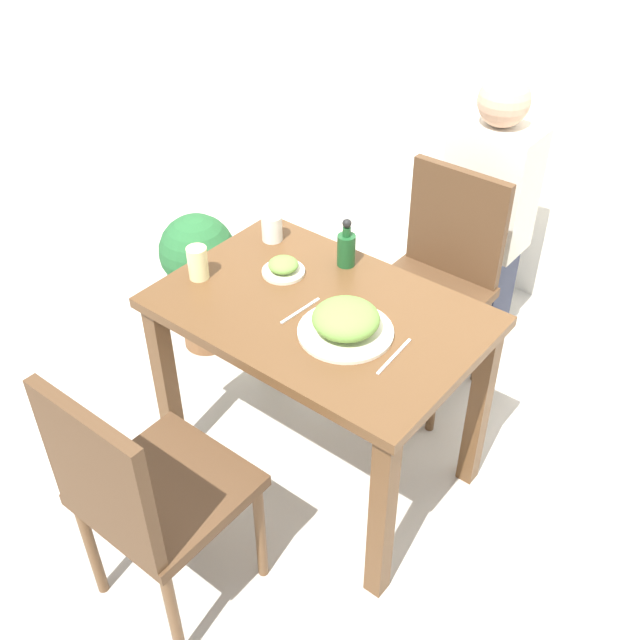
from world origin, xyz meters
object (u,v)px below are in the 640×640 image
(drink_cup, at_px, (272,228))
(potted_plant_left, at_px, (199,269))
(sauce_bottle, at_px, (346,248))
(person_figure, at_px, (486,215))
(juice_glass, at_px, (198,263))
(food_plate, at_px, (346,322))
(chair_near, at_px, (142,492))
(side_plate, at_px, (283,267))
(chair_far, at_px, (437,274))

(drink_cup, bearing_deg, potted_plant_left, 175.06)
(sauce_bottle, relative_size, person_figure, 0.15)
(juice_glass, relative_size, person_figure, 0.10)
(food_plate, relative_size, sauce_bottle, 1.65)
(chair_near, height_order, person_figure, person_figure)
(side_plate, xyz_separation_m, sauce_bottle, (0.13, 0.17, 0.04))
(drink_cup, bearing_deg, sauce_bottle, 6.49)
(sauce_bottle, bearing_deg, chair_near, -87.63)
(side_plate, height_order, juice_glass, juice_glass)
(juice_glass, distance_m, person_figure, 1.29)
(food_plate, distance_m, side_plate, 0.37)
(chair_far, xyz_separation_m, potted_plant_left, (-0.88, -0.42, -0.12))
(side_plate, distance_m, sauce_bottle, 0.22)
(chair_near, bearing_deg, potted_plant_left, -50.92)
(side_plate, xyz_separation_m, person_figure, (0.24, 1.01, -0.18))
(side_plate, xyz_separation_m, potted_plant_left, (-0.62, 0.18, -0.36))
(potted_plant_left, relative_size, person_figure, 0.54)
(sauce_bottle, bearing_deg, food_plate, -53.44)
(chair_near, distance_m, drink_cup, 1.03)
(person_figure, bearing_deg, juice_glass, -110.12)
(side_plate, height_order, potted_plant_left, side_plate)
(chair_near, xyz_separation_m, sauce_bottle, (-0.04, 0.98, 0.28))
(chair_far, distance_m, food_plate, 0.77)
(food_plate, bearing_deg, drink_cup, 153.16)
(food_plate, height_order, sauce_bottle, sauce_bottle)
(food_plate, xyz_separation_m, person_figure, (-0.12, 1.13, -0.20))
(potted_plant_left, height_order, person_figure, person_figure)
(food_plate, bearing_deg, person_figure, 95.87)
(chair_near, xyz_separation_m, juice_glass, (-0.37, 0.62, 0.27))
(chair_near, relative_size, sauce_bottle, 5.17)
(sauce_bottle, distance_m, potted_plant_left, 0.86)
(juice_glass, bearing_deg, chair_far, 59.75)
(side_plate, height_order, drink_cup, drink_cup)
(chair_far, height_order, potted_plant_left, chair_far)
(side_plate, xyz_separation_m, drink_cup, (-0.17, 0.14, 0.02))
(chair_near, relative_size, side_plate, 6.31)
(sauce_bottle, bearing_deg, side_plate, -127.67)
(drink_cup, xyz_separation_m, juice_glass, (-0.03, -0.33, 0.01))
(side_plate, relative_size, person_figure, 0.12)
(chair_near, xyz_separation_m, drink_cup, (-0.34, 0.94, 0.26))
(juice_glass, height_order, person_figure, person_figure)
(chair_far, bearing_deg, person_figure, 92.76)
(drink_cup, height_order, juice_glass, juice_glass)
(potted_plant_left, xyz_separation_m, person_figure, (0.86, 0.83, 0.19))
(chair_far, xyz_separation_m, sauce_bottle, (-0.12, -0.43, 0.28))
(chair_far, xyz_separation_m, food_plate, (0.10, -0.72, 0.26))
(chair_near, relative_size, person_figure, 0.78)
(chair_near, bearing_deg, drink_cup, -70.13)
(drink_cup, xyz_separation_m, sauce_bottle, (0.30, 0.03, 0.02))
(chair_near, bearing_deg, juice_glass, -58.64)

